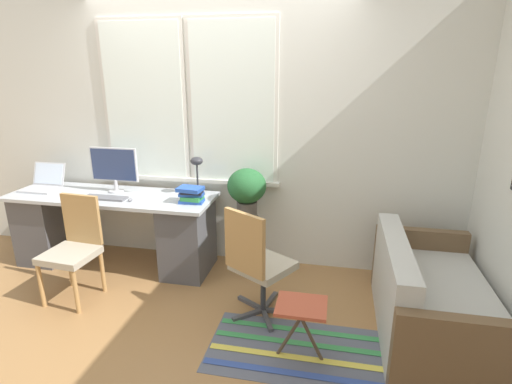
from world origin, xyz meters
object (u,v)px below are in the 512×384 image
mouse (130,200)px  plant_stand (247,225)px  laptop (43,184)px  potted_plant (247,189)px  office_chair_swivel (257,263)px  monitor (114,167)px  desk_chair_wooden (74,246)px  couch_loveseat (429,303)px  keyboard (105,198)px  desk_lamp (197,167)px  folding_stool (301,311)px  book_stack (191,195)px

mouse → plant_stand: bearing=12.1°
laptop → plant_stand: laptop is taller
potted_plant → plant_stand: bearing=-90.0°
laptop → office_chair_swivel: (2.33, -0.64, -0.31)m
monitor → potted_plant: bearing=-0.9°
desk_chair_wooden → office_chair_swivel: size_ratio=0.96×
laptop → monitor: size_ratio=0.73×
desk_chair_wooden → couch_loveseat: size_ratio=0.63×
plant_stand → office_chair_swivel: bearing=-71.1°
monitor → keyboard: size_ratio=1.17×
desk_lamp → folding_stool: (1.12, -1.19, -0.63)m
mouse → plant_stand: size_ratio=0.10×
book_stack → potted_plant: potted_plant is taller
mouse → book_stack: book_stack is taller
couch_loveseat → folding_stool: 1.01m
office_chair_swivel → potted_plant: potted_plant is taller
desk_chair_wooden → keyboard: bearing=89.9°
couch_loveseat → office_chair_swivel: bearing=92.0°
monitor → folding_stool: (1.94, -1.11, -0.62)m
laptop → mouse: 1.07m
folding_stool → laptop: bearing=158.7°
monitor → desk_chair_wooden: monitor is taller
monitor → desk_lamp: size_ratio=1.30×
desk_chair_wooden → office_chair_swivel: (1.58, 0.00, 0.01)m
laptop → couch_loveseat: size_ratio=0.25×
couch_loveseat → laptop: bearing=80.6°
laptop → desk_lamp: bearing=4.7°
keyboard → desk_lamp: 0.90m
office_chair_swivel → desk_lamp: bearing=-15.4°
couch_loveseat → monitor: bearing=77.0°
laptop → desk_chair_wooden: 1.04m
book_stack → couch_loveseat: size_ratio=0.17×
couch_loveseat → potted_plant: (-1.51, 0.64, 0.59)m
book_stack → plant_stand: size_ratio=0.42×
monitor → book_stack: monitor is taller
keyboard → potted_plant: potted_plant is taller
couch_loveseat → folding_stool: bearing=117.0°
desk_chair_wooden → plant_stand: size_ratio=1.52×
office_chair_swivel → plant_stand: office_chair_swivel is taller
desk_lamp → book_stack: 0.31m
laptop → folding_stool: (2.71, -1.06, -0.42)m
desk_lamp → desk_chair_wooden: bearing=-137.4°
book_stack → potted_plant: size_ratio=0.52×
monitor → folding_stool: size_ratio=1.13×
laptop → desk_chair_wooden: size_ratio=0.40×
plant_stand → couch_loveseat: bearing=-22.8°
laptop → monitor: monitor is taller
laptop → keyboard: bearing=-12.0°
keyboard → plant_stand: (1.31, 0.20, -0.25)m
monitor → keyboard: bearing=-86.9°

